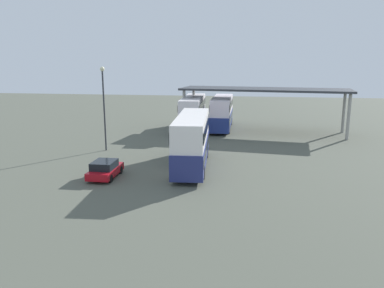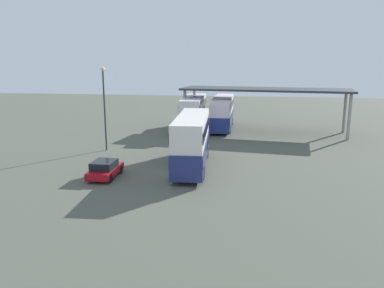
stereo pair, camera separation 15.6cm
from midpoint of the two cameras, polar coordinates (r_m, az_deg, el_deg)
ground_plane at (r=30.09m, az=-2.24°, el=-4.60°), size 140.00×140.00×0.00m
double_decker_main at (r=31.57m, az=-0.14°, el=0.71°), size 3.22×10.80×4.39m
parked_hatchback at (r=29.84m, az=-13.12°, el=-3.72°), size 1.85×3.74×1.35m
double_decker_near_canopy at (r=49.23m, az=0.05°, el=4.86°), size 3.13×11.40×4.30m
double_decker_mid_row at (r=50.22m, az=4.46°, el=4.91°), size 2.60×11.00×4.20m
depot_canopy at (r=48.14m, az=10.75°, el=7.82°), size 21.10×8.02×5.50m
lamppost_tall at (r=38.32m, az=-13.28°, el=6.63°), size 0.44×0.44×8.27m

